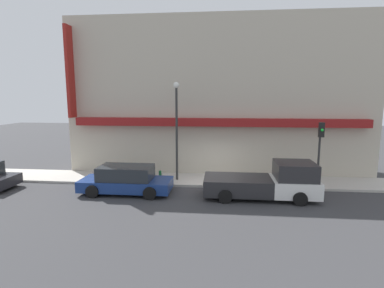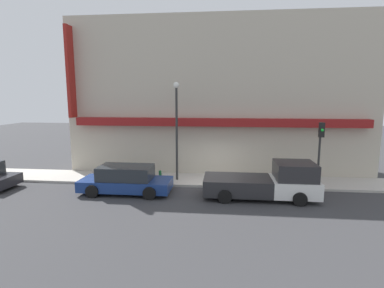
# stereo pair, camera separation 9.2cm
# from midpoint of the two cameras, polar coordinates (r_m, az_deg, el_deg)

# --- Properties ---
(ground_plane) EXTENTS (80.00, 80.00, 0.00)m
(ground_plane) POSITION_cam_midpoint_polar(r_m,az_deg,el_deg) (17.14, 4.45, -8.37)
(ground_plane) COLOR #38383A
(sidewalk) EXTENTS (36.00, 2.67, 0.13)m
(sidewalk) POSITION_cam_midpoint_polar(r_m,az_deg,el_deg) (18.40, 4.54, -6.93)
(sidewalk) COLOR #B7B2A8
(sidewalk) RESTS_ON ground
(building) EXTENTS (19.80, 3.80, 10.19)m
(building) POSITION_cam_midpoint_polar(r_m,az_deg,el_deg) (20.51, 4.84, 8.89)
(building) COLOR #BCB29E
(building) RESTS_ON ground
(pickup_truck) EXTENTS (5.67, 2.32, 1.87)m
(pickup_truck) POSITION_cam_midpoint_polar(r_m,az_deg,el_deg) (15.80, 14.11, -7.06)
(pickup_truck) COLOR white
(pickup_truck) RESTS_ON ground
(parked_car) EXTENTS (4.82, 2.07, 1.48)m
(parked_car) POSITION_cam_midpoint_polar(r_m,az_deg,el_deg) (16.44, -12.58, -6.70)
(parked_car) COLOR navy
(parked_car) RESTS_ON ground
(fire_hydrant) EXTENTS (0.17, 0.17, 0.68)m
(fire_hydrant) POSITION_cam_midpoint_polar(r_m,az_deg,el_deg) (17.89, -6.22, -6.09)
(fire_hydrant) COLOR #196633
(fire_hydrant) RESTS_ON sidewalk
(street_lamp) EXTENTS (0.36, 0.36, 5.82)m
(street_lamp) POSITION_cam_midpoint_polar(r_m,az_deg,el_deg) (17.71, -3.10, 4.58)
(street_lamp) COLOR #2D2D2D
(street_lamp) RESTS_ON sidewalk
(traffic_light) EXTENTS (0.28, 0.42, 3.60)m
(traffic_light) POSITION_cam_midpoint_polar(r_m,az_deg,el_deg) (17.81, 23.08, 0.22)
(traffic_light) COLOR #2D2D2D
(traffic_light) RESTS_ON sidewalk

